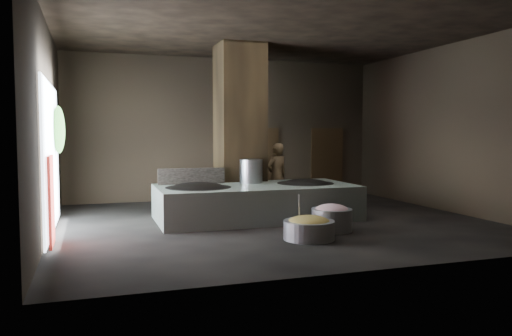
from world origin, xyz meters
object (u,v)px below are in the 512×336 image
object	(u,v)px
hearth_platform	(256,202)
wok_left	(198,191)
cook	(277,176)
wok_right	(305,187)
veg_basin	(309,230)
meat_basin	(332,220)
stock_pot	(251,172)

from	to	relation	value
hearth_platform	wok_left	size ratio (longest dim) A/B	3.17
hearth_platform	cook	xyz separation A→B (m)	(1.13, 1.54, 0.50)
wok_right	cook	size ratio (longest dim) A/B	0.77
wok_left	cook	distance (m)	3.04
wok_left	veg_basin	world-z (taller)	wok_left
wok_left	veg_basin	size ratio (longest dim) A/B	1.49
hearth_platform	veg_basin	xyz separation A→B (m)	(0.26, -2.58, -0.23)
wok_left	meat_basin	world-z (taller)	wok_left
veg_basin	cook	bearing A→B (deg)	78.02
hearth_platform	wok_right	bearing A→B (deg)	2.50
wok_right	hearth_platform	bearing A→B (deg)	-177.88
wok_right	meat_basin	distance (m)	2.08
wok_right	meat_basin	size ratio (longest dim) A/B	1.61
stock_pot	meat_basin	xyz separation A→B (m)	(1.04, -2.50, -0.89)
hearth_platform	wok_right	size ratio (longest dim) A/B	3.41
hearth_platform	veg_basin	bearing A→B (deg)	-83.91
wok_right	stock_pot	world-z (taller)	stock_pot
wok_right	veg_basin	size ratio (longest dim) A/B	1.39
wok_right	veg_basin	world-z (taller)	wok_right
cook	wok_left	bearing A→B (deg)	13.76
veg_basin	meat_basin	size ratio (longest dim) A/B	1.16
stock_pot	meat_basin	world-z (taller)	stock_pot
wok_right	cook	world-z (taller)	cook
wok_right	veg_basin	distance (m)	2.90
wok_left	veg_basin	xyz separation A→B (m)	(1.71, -2.53, -0.56)
wok_right	stock_pot	xyz separation A→B (m)	(-1.30, 0.50, 0.38)
stock_pot	meat_basin	distance (m)	2.84
wok_left	cook	bearing A→B (deg)	31.63
hearth_platform	stock_pot	distance (m)	0.90
wok_right	veg_basin	bearing A→B (deg)	-112.55
hearth_platform	veg_basin	distance (m)	2.60
cook	meat_basin	xyz separation A→B (m)	(-0.05, -3.49, -0.68)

